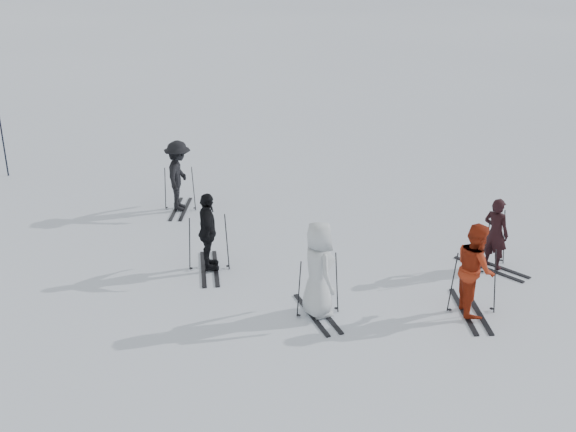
% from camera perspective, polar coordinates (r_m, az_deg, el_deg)
% --- Properties ---
extents(ground, '(120.00, 120.00, 0.00)m').
position_cam_1_polar(ground, '(14.59, 2.07, -4.92)').
color(ground, silver).
rests_on(ground, ground).
extents(skier_near_dark, '(0.47, 0.62, 1.51)m').
position_cam_1_polar(skier_near_dark, '(15.26, 16.07, -1.42)').
color(skier_near_dark, black).
rests_on(skier_near_dark, ground).
extents(skier_red, '(0.97, 1.05, 1.72)m').
position_cam_1_polar(skier_red, '(13.43, 14.56, -4.14)').
color(skier_red, maroon).
rests_on(skier_red, ground).
extents(skier_grey, '(0.73, 0.97, 1.79)m').
position_cam_1_polar(skier_grey, '(12.91, 2.42, -4.32)').
color(skier_grey, silver).
rests_on(skier_grey, ground).
extents(skier_uphill_left, '(0.75, 1.04, 1.63)m').
position_cam_1_polar(skier_uphill_left, '(14.67, -6.35, -1.35)').
color(skier_uphill_left, black).
rests_on(skier_uphill_left, ground).
extents(skier_uphill_far, '(1.16, 1.29, 1.73)m').
position_cam_1_polar(skier_uphill_far, '(17.82, -8.63, 3.10)').
color(skier_uphill_far, black).
rests_on(skier_uphill_far, ground).
extents(skis_near_dark, '(1.81, 1.22, 1.21)m').
position_cam_1_polar(skis_near_dark, '(15.32, 16.01, -1.93)').
color(skis_near_dark, black).
rests_on(skis_near_dark, ground).
extents(skis_red, '(1.98, 1.65, 1.27)m').
position_cam_1_polar(skis_red, '(13.53, 14.47, -4.99)').
color(skis_red, black).
rests_on(skis_red, ground).
extents(skis_grey, '(1.79, 1.18, 1.20)m').
position_cam_1_polar(skis_grey, '(13.05, 2.40, -5.47)').
color(skis_grey, black).
rests_on(skis_grey, ground).
extents(skis_uphill_left, '(1.91, 1.50, 1.23)m').
position_cam_1_polar(skis_uphill_left, '(14.75, -6.31, -2.06)').
color(skis_uphill_left, black).
rests_on(skis_uphill_left, ground).
extents(skis_uphill_far, '(1.76, 1.57, 1.14)m').
position_cam_1_polar(skis_uphill_far, '(17.92, -8.58, 2.21)').
color(skis_uphill_far, black).
rests_on(skis_uphill_far, ground).
extents(piste_marker, '(0.05, 0.05, 1.92)m').
position_cam_1_polar(piste_marker, '(21.49, -21.58, 5.40)').
color(piste_marker, black).
rests_on(piste_marker, ground).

